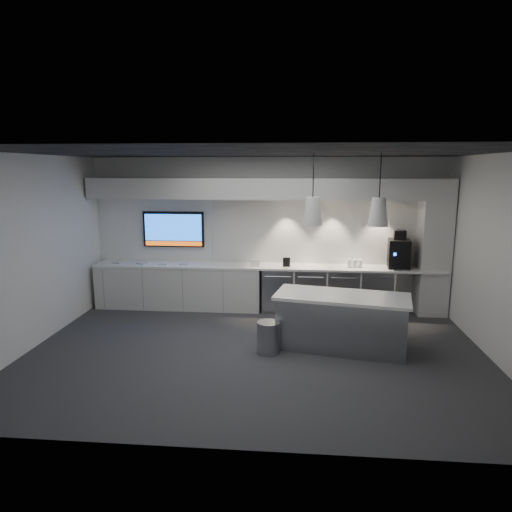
# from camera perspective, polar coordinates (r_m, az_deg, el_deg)

# --- Properties ---
(floor) EXTENTS (7.00, 7.00, 0.00)m
(floor) POSITION_cam_1_polar(r_m,az_deg,el_deg) (7.18, -0.05, -11.88)
(floor) COLOR #333336
(floor) RESTS_ON ground
(ceiling) EXTENTS (7.00, 7.00, 0.00)m
(ceiling) POSITION_cam_1_polar(r_m,az_deg,el_deg) (6.62, -0.05, 12.80)
(ceiling) COLOR black
(ceiling) RESTS_ON wall_back
(wall_back) EXTENTS (7.00, 0.00, 7.00)m
(wall_back) POSITION_cam_1_polar(r_m,az_deg,el_deg) (9.20, 1.34, 2.90)
(wall_back) COLOR white
(wall_back) RESTS_ON floor
(wall_front) EXTENTS (7.00, 0.00, 7.00)m
(wall_front) POSITION_cam_1_polar(r_m,az_deg,el_deg) (4.33, -3.03, -6.32)
(wall_front) COLOR white
(wall_front) RESTS_ON floor
(wall_left) EXTENTS (0.00, 7.00, 7.00)m
(wall_left) POSITION_cam_1_polar(r_m,az_deg,el_deg) (7.86, -26.37, 0.39)
(wall_left) COLOR white
(wall_left) RESTS_ON floor
(wall_right) EXTENTS (0.00, 7.00, 7.00)m
(wall_right) POSITION_cam_1_polar(r_m,az_deg,el_deg) (7.32, 28.40, -0.50)
(wall_right) COLOR white
(wall_right) RESTS_ON floor
(back_counter) EXTENTS (6.80, 0.65, 0.04)m
(back_counter) POSITION_cam_1_polar(r_m,az_deg,el_deg) (8.99, 1.19, -1.30)
(back_counter) COLOR white
(back_counter) RESTS_ON left_base_cabinets
(left_base_cabinets) EXTENTS (3.30, 0.63, 0.86)m
(left_base_cabinets) POSITION_cam_1_polar(r_m,az_deg,el_deg) (9.37, -9.58, -3.77)
(left_base_cabinets) COLOR silver
(left_base_cabinets) RESTS_ON floor
(fridge_unit_a) EXTENTS (0.60, 0.61, 0.85)m
(fridge_unit_a) POSITION_cam_1_polar(r_m,az_deg,el_deg) (9.08, 2.76, -4.14)
(fridge_unit_a) COLOR gray
(fridge_unit_a) RESTS_ON floor
(fridge_unit_b) EXTENTS (0.60, 0.61, 0.85)m
(fridge_unit_b) POSITION_cam_1_polar(r_m,az_deg,el_deg) (9.08, 6.74, -4.21)
(fridge_unit_b) COLOR gray
(fridge_unit_b) RESTS_ON floor
(fridge_unit_c) EXTENTS (0.60, 0.61, 0.85)m
(fridge_unit_c) POSITION_cam_1_polar(r_m,az_deg,el_deg) (9.12, 10.71, -4.25)
(fridge_unit_c) COLOR gray
(fridge_unit_c) RESTS_ON floor
(fridge_unit_d) EXTENTS (0.60, 0.61, 0.85)m
(fridge_unit_d) POSITION_cam_1_polar(r_m,az_deg,el_deg) (9.21, 14.62, -4.28)
(fridge_unit_d) COLOR gray
(fridge_unit_d) RESTS_ON floor
(backsplash) EXTENTS (4.60, 0.03, 1.30)m
(backsplash) POSITION_cam_1_polar(r_m,az_deg,el_deg) (9.18, 8.85, 3.07)
(backsplash) COLOR silver
(backsplash) RESTS_ON wall_back
(soffit) EXTENTS (6.90, 0.60, 0.40)m
(soffit) POSITION_cam_1_polar(r_m,az_deg,el_deg) (8.82, 1.24, 8.43)
(soffit) COLOR silver
(soffit) RESTS_ON wall_back
(column) EXTENTS (0.55, 0.55, 2.60)m
(column) POSITION_cam_1_polar(r_m,az_deg,el_deg) (9.29, 21.32, 0.98)
(column) COLOR silver
(column) RESTS_ON floor
(wall_tv) EXTENTS (1.25, 0.07, 0.72)m
(wall_tv) POSITION_cam_1_polar(r_m,az_deg,el_deg) (9.46, -10.26, 3.31)
(wall_tv) COLOR black
(wall_tv) RESTS_ON wall_back
(island) EXTENTS (2.17, 1.25, 0.86)m
(island) POSITION_cam_1_polar(r_m,az_deg,el_deg) (7.29, 10.61, -8.05)
(island) COLOR gray
(island) RESTS_ON floor
(bin) EXTENTS (0.42, 0.42, 0.49)m
(bin) POSITION_cam_1_polar(r_m,az_deg,el_deg) (7.07, 1.55, -10.14)
(bin) COLOR gray
(bin) RESTS_ON floor
(coffee_machine) EXTENTS (0.44, 0.60, 0.72)m
(coffee_machine) POSITION_cam_1_polar(r_m,az_deg,el_deg) (9.15, 17.43, 0.43)
(coffee_machine) COLOR black
(coffee_machine) RESTS_ON back_counter
(sign_black) EXTENTS (0.14, 0.04, 0.18)m
(sign_black) POSITION_cam_1_polar(r_m,az_deg,el_deg) (8.87, 3.83, -0.77)
(sign_black) COLOR black
(sign_black) RESTS_ON back_counter
(sign_white) EXTENTS (0.18, 0.03, 0.14)m
(sign_white) POSITION_cam_1_polar(r_m,az_deg,el_deg) (8.87, -0.12, -0.88)
(sign_white) COLOR white
(sign_white) RESTS_ON back_counter
(cup_cluster) EXTENTS (0.28, 0.18, 0.15)m
(cup_cluster) POSITION_cam_1_polar(r_m,az_deg,el_deg) (9.02, 12.24, -0.90)
(cup_cluster) COLOR white
(cup_cluster) RESTS_ON back_counter
(tray_a) EXTENTS (0.20, 0.20, 0.02)m
(tray_a) POSITION_cam_1_polar(r_m,az_deg,el_deg) (9.58, -17.14, -0.83)
(tray_a) COLOR #B4B4B4
(tray_a) RESTS_ON back_counter
(tray_b) EXTENTS (0.20, 0.20, 0.02)m
(tray_b) POSITION_cam_1_polar(r_m,az_deg,el_deg) (9.41, -14.07, -0.88)
(tray_b) COLOR #B4B4B4
(tray_b) RESTS_ON back_counter
(tray_c) EXTENTS (0.18, 0.18, 0.02)m
(tray_c) POSITION_cam_1_polar(r_m,az_deg,el_deg) (9.26, -11.49, -0.96)
(tray_c) COLOR #B4B4B4
(tray_c) RESTS_ON back_counter
(tray_d) EXTENTS (0.16, 0.16, 0.02)m
(tray_d) POSITION_cam_1_polar(r_m,az_deg,el_deg) (9.17, -9.01, -0.98)
(tray_d) COLOR #B4B4B4
(tray_d) RESTS_ON back_counter
(pendant_left) EXTENTS (0.30, 0.30, 1.12)m
(pendant_left) POSITION_cam_1_polar(r_m,az_deg,el_deg) (6.90, 7.08, 5.60)
(pendant_left) COLOR silver
(pendant_left) RESTS_ON ceiling
(pendant_right) EXTENTS (0.30, 0.30, 1.12)m
(pendant_right) POSITION_cam_1_polar(r_m,az_deg,el_deg) (7.00, 15.07, 5.38)
(pendant_right) COLOR silver
(pendant_right) RESTS_ON ceiling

